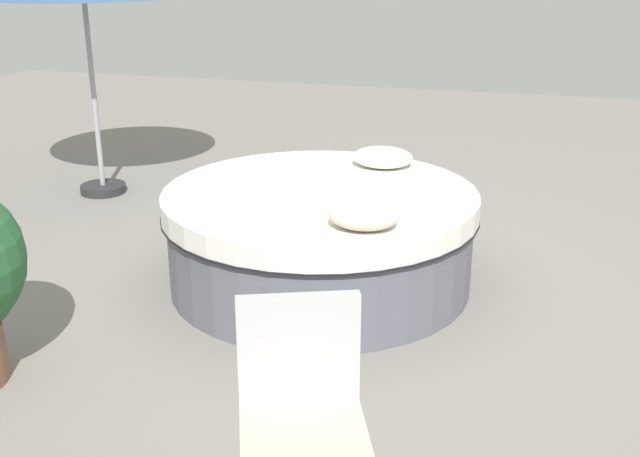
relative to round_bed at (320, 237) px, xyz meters
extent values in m
plane|color=gray|center=(0.00, 0.00, -0.36)|extent=(16.00, 16.00, 0.00)
cylinder|color=#595966|center=(0.00, 0.00, -0.09)|extent=(2.16, 2.16, 0.55)
cylinder|color=black|center=(0.00, 0.00, 0.19)|extent=(2.23, 2.23, 0.01)
cylinder|color=silver|center=(0.00, 0.00, 0.26)|extent=(2.22, 2.22, 0.16)
ellipsoid|color=beige|center=(0.45, -0.64, 0.42)|extent=(0.44, 0.37, 0.16)
ellipsoid|color=white|center=(0.30, 0.72, 0.42)|extent=(0.47, 0.38, 0.15)
cylinder|color=#B7B7BC|center=(0.73, -2.16, -0.15)|extent=(0.04, 0.04, 0.42)
cylinder|color=#B7B7BC|center=(0.32, -2.32, -0.15)|extent=(0.04, 0.04, 0.42)
cube|color=beige|center=(0.60, -2.44, 0.09)|extent=(0.67, 0.65, 0.06)
cube|color=#B7B7BC|center=(0.52, -2.23, 0.37)|extent=(0.51, 0.25, 0.50)
cylinder|color=#262628|center=(-2.65, 1.52, -0.32)|extent=(0.44, 0.44, 0.08)
cylinder|color=#99999E|center=(-2.65, 1.52, 0.74)|extent=(0.05, 0.05, 2.20)
camera|label=1|loc=(1.38, -5.02, 2.00)|focal=43.75mm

